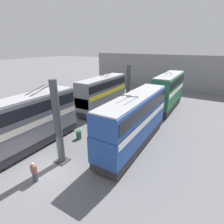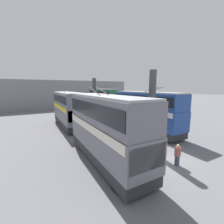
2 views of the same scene
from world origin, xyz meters
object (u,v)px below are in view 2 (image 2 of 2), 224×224
(person_aisle_midway, at_px, (124,126))
(person_aisle_foreground, at_px, (177,155))
(bus_left_far, at_px, (104,100))
(bus_right_near, at_px, (105,125))
(oil_drum, at_px, (116,137))
(bus_left_near, at_px, (145,109))
(bus_right_far, at_px, (68,107))

(person_aisle_midway, distance_m, person_aisle_foreground, 8.56)
(bus_left_far, distance_m, bus_right_near, 19.50)
(oil_drum, bearing_deg, bus_left_far, -20.93)
(bus_left_near, bearing_deg, bus_right_far, 50.03)
(bus_right_near, bearing_deg, person_aisle_foreground, -126.61)
(person_aisle_midway, bearing_deg, bus_left_near, 43.80)
(bus_left_far, bearing_deg, oil_drum, 159.07)
(bus_left_far, relative_size, bus_right_near, 1.01)
(bus_right_near, bearing_deg, person_aisle_midway, -44.14)
(bus_right_near, distance_m, person_aisle_foreground, 5.69)
(bus_right_near, height_order, oil_drum, bus_right_near)
(bus_right_far, bearing_deg, bus_left_far, -56.54)
(bus_left_far, bearing_deg, person_aisle_midway, 165.66)
(bus_left_far, relative_size, oil_drum, 10.66)
(person_aisle_foreground, bearing_deg, oil_drum, 10.11)
(bus_left_near, xyz_separation_m, person_aisle_foreground, (-8.32, 4.06, -2.05))
(bus_right_far, relative_size, person_aisle_foreground, 6.18)
(bus_right_far, relative_size, person_aisle_midway, 6.21)
(bus_left_near, bearing_deg, bus_left_far, -0.00)
(bus_left_far, distance_m, oil_drum, 15.60)
(bus_left_far, height_order, bus_right_far, bus_left_far)
(bus_left_far, bearing_deg, person_aisle_foreground, 168.95)
(bus_right_near, bearing_deg, bus_right_far, -0.00)
(bus_left_far, height_order, oil_drum, bus_left_far)
(bus_right_far, bearing_deg, person_aisle_foreground, -164.42)
(bus_left_near, distance_m, bus_right_near, 9.79)
(bus_left_near, relative_size, oil_drum, 12.48)
(bus_left_far, distance_m, person_aisle_foreground, 21.31)
(bus_right_near, relative_size, oil_drum, 10.52)
(bus_left_far, height_order, person_aisle_midway, bus_left_far)
(bus_right_far, relative_size, oil_drum, 10.99)
(bus_left_near, relative_size, bus_left_far, 1.17)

